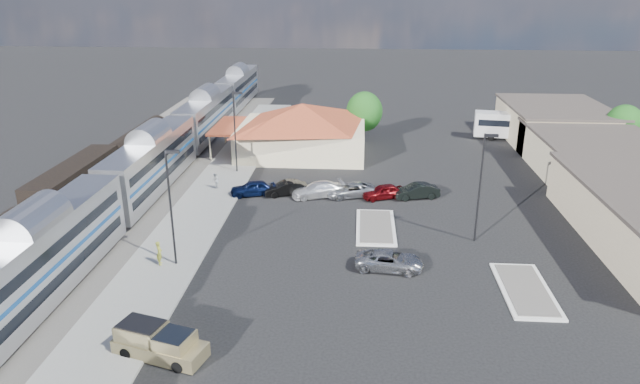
# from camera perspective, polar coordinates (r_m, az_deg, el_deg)

# --- Properties ---
(ground) EXTENTS (280.00, 280.00, 0.00)m
(ground) POSITION_cam_1_polar(r_m,az_deg,el_deg) (47.55, 0.80, -4.44)
(ground) COLOR black
(ground) RESTS_ON ground
(railbed) EXTENTS (16.00, 100.00, 0.12)m
(railbed) POSITION_cam_1_polar(r_m,az_deg,el_deg) (59.60, -19.33, -0.32)
(railbed) COLOR #4C4944
(railbed) RESTS_ON ground
(platform) EXTENTS (5.50, 92.00, 0.18)m
(platform) POSITION_cam_1_polar(r_m,az_deg,el_deg) (54.87, -11.45, -1.27)
(platform) COLOR gray
(platform) RESTS_ON ground
(passenger_train) EXTENTS (3.00, 104.00, 5.55)m
(passenger_train) POSITION_cam_1_polar(r_m,az_deg,el_deg) (58.80, -16.46, 2.63)
(passenger_train) COLOR silver
(passenger_train) RESTS_ON ground
(freight_cars) EXTENTS (2.80, 46.00, 4.00)m
(freight_cars) POSITION_cam_1_polar(r_m,az_deg,el_deg) (58.06, -23.23, 0.57)
(freight_cars) COLOR black
(freight_cars) RESTS_ON ground
(station_depot) EXTENTS (18.35, 12.24, 6.20)m
(station_depot) POSITION_cam_1_polar(r_m,az_deg,el_deg) (69.52, -1.83, 6.36)
(station_depot) COLOR #C4B68F
(station_depot) RESTS_ON ground
(buildings_east) EXTENTS (14.40, 51.40, 4.80)m
(buildings_east) POSITION_cam_1_polar(r_m,az_deg,el_deg) (65.29, 26.98, 2.39)
(buildings_east) COLOR #C6B28C
(buildings_east) RESTS_ON ground
(traffic_island_south) EXTENTS (3.30, 7.50, 0.21)m
(traffic_island_south) POSITION_cam_1_polar(r_m,az_deg,el_deg) (49.30, 5.59, -3.47)
(traffic_island_south) COLOR silver
(traffic_island_south) RESTS_ON ground
(traffic_island_north) EXTENTS (3.30, 7.50, 0.21)m
(traffic_island_north) POSITION_cam_1_polar(r_m,az_deg,el_deg) (41.97, 19.85, -9.19)
(traffic_island_north) COLOR silver
(traffic_island_north) RESTS_ON ground
(lamp_plat_s) EXTENTS (1.08, 0.25, 9.00)m
(lamp_plat_s) POSITION_cam_1_polar(r_m,az_deg,el_deg) (42.02, -14.66, -0.67)
(lamp_plat_s) COLOR black
(lamp_plat_s) RESTS_ON ground
(lamp_plat_n) EXTENTS (1.08, 0.25, 9.00)m
(lamp_plat_n) POSITION_cam_1_polar(r_m,az_deg,el_deg) (62.31, -8.45, 6.59)
(lamp_plat_n) COLOR black
(lamp_plat_n) RESTS_ON ground
(lamp_lot) EXTENTS (1.08, 0.25, 9.00)m
(lamp_lot) POSITION_cam_1_polar(r_m,az_deg,el_deg) (46.54, 15.88, 1.27)
(lamp_lot) COLOR black
(lamp_lot) RESTS_ON ground
(tree_east_c) EXTENTS (4.41, 4.41, 6.21)m
(tree_east_c) POSITION_cam_1_polar(r_m,az_deg,el_deg) (77.70, 28.10, 5.95)
(tree_east_c) COLOR #382314
(tree_east_c) RESTS_ON ground
(tree_depot) EXTENTS (4.71, 4.71, 6.63)m
(tree_depot) POSITION_cam_1_polar(r_m,az_deg,el_deg) (74.82, 4.46, 8.02)
(tree_depot) COLOR #382314
(tree_depot) RESTS_ON ground
(pickup_truck) EXTENTS (5.62, 3.33, 1.83)m
(pickup_truck) POSITION_cam_1_polar(r_m,az_deg,el_deg) (34.27, -15.71, -14.34)
(pickup_truck) COLOR tan
(pickup_truck) RESTS_ON ground
(suv) EXTENTS (5.25, 2.82, 1.40)m
(suv) POSITION_cam_1_polar(r_m,az_deg,el_deg) (42.37, 6.95, -6.82)
(suv) COLOR #96989E
(suv) RESTS_ON ground
(coach_bus) EXTENTS (11.40, 4.09, 3.58)m
(coach_bus) POSITION_cam_1_polar(r_m,az_deg,el_deg) (80.27, 19.19, 6.36)
(coach_bus) COLOR white
(coach_bus) RESTS_ON ground
(person_a) EXTENTS (0.63, 0.78, 1.85)m
(person_a) POSITION_cam_1_polar(r_m,az_deg,el_deg) (43.90, -15.77, -5.88)
(person_a) COLOR gold
(person_a) RESTS_ON platform
(person_b) EXTENTS (0.74, 0.88, 1.60)m
(person_b) POSITION_cam_1_polar(r_m,az_deg,el_deg) (58.52, -10.43, 1.11)
(person_b) COLOR silver
(person_b) RESTS_ON platform
(parked_car_a) EXTENTS (4.74, 2.87, 1.51)m
(parked_car_a) POSITION_cam_1_polar(r_m,az_deg,el_deg) (56.58, -6.70, 0.39)
(parked_car_a) COLOR #0C183F
(parked_car_a) RESTS_ON ground
(parked_car_b) EXTENTS (4.58, 2.78, 1.43)m
(parked_car_b) POSITION_cam_1_polar(r_m,az_deg,el_deg) (56.38, -3.45, 0.38)
(parked_car_b) COLOR black
(parked_car_b) RESTS_ON ground
(parked_car_c) EXTENTS (5.54, 3.64, 1.49)m
(parked_car_c) POSITION_cam_1_polar(r_m,az_deg,el_deg) (55.78, -0.23, 0.23)
(parked_car_c) COLOR silver
(parked_car_c) RESTS_ON ground
(parked_car_d) EXTENTS (5.35, 3.54, 1.37)m
(parked_car_d) POSITION_cam_1_polar(r_m,az_deg,el_deg) (55.95, 3.07, 0.20)
(parked_car_d) COLOR gray
(parked_car_d) RESTS_ON ground
(parked_car_e) EXTENTS (4.50, 2.99, 1.42)m
(parked_car_e) POSITION_cam_1_polar(r_m,az_deg,el_deg) (55.71, 6.35, 0.04)
(parked_car_e) COLOR maroon
(parked_car_e) RESTS_ON ground
(parked_car_f) EXTENTS (4.67, 2.58, 1.46)m
(parked_car_f) POSITION_cam_1_polar(r_m,az_deg,el_deg) (56.22, 9.60, 0.08)
(parked_car_f) COLOR black
(parked_car_f) RESTS_ON ground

